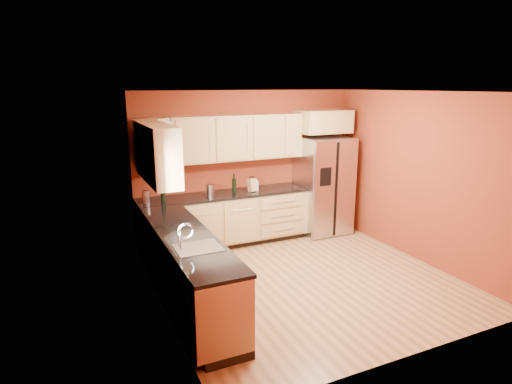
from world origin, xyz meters
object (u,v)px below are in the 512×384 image
wine_bottle_a (163,190)px  soap_dispenser (256,185)px  refrigerator (323,185)px  knife_block (252,185)px  canister_left (146,197)px

wine_bottle_a → soap_dispenser: size_ratio=1.60×
refrigerator → wine_bottle_a: size_ratio=5.38×
knife_block → soap_dispenser: size_ratio=1.08×
canister_left → knife_block: bearing=-0.5°
soap_dispenser → refrigerator: bearing=-1.3°
soap_dispenser → canister_left: bearing=179.9°
canister_left → soap_dispenser: 1.87m
refrigerator → canister_left: size_ratio=9.28×
canister_left → wine_bottle_a: bearing=3.4°
refrigerator → knife_block: 1.44m
knife_block → soap_dispenser: bearing=-9.7°
refrigerator → canister_left: refrigerator is taller
wine_bottle_a → knife_block: (1.51, -0.03, -0.05)m
canister_left → wine_bottle_a: size_ratio=0.58×
refrigerator → wine_bottle_a: refrigerator is taller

